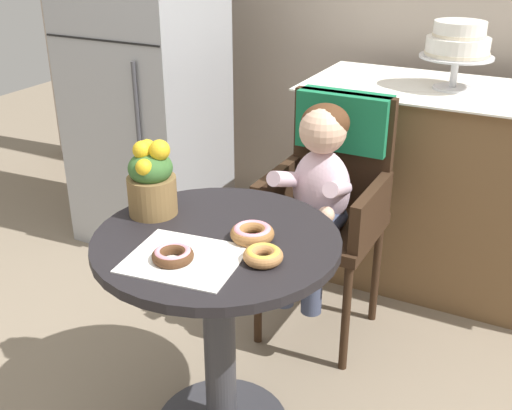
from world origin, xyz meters
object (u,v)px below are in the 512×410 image
seated_child (318,183)px  donut_front (263,255)px  tiered_cake_stand (458,44)px  wicker_chair (333,178)px  refrigerator (146,74)px  donut_mid (252,233)px  flower_vase (152,180)px  cafe_table (218,299)px  donut_side (173,255)px

seated_child → donut_front: (0.11, -0.66, 0.06)m
donut_front → tiered_cake_stand: 1.42m
wicker_chair → refrigerator: bearing=162.2°
wicker_chair → donut_mid: size_ratio=7.60×
donut_mid → flower_vase: bearing=177.3°
cafe_table → tiered_cake_stand: size_ratio=2.40×
donut_front → donut_side: 0.24m
donut_side → refrigerator: bearing=128.6°
refrigerator → donut_front: bearing=-43.4°
wicker_chair → donut_front: size_ratio=8.82×
flower_vase → refrigerator: (-0.80, 1.05, 0.02)m
donut_front → flower_vase: size_ratio=0.45×
flower_vase → tiered_cake_stand: (0.63, 1.25, 0.25)m
refrigerator → flower_vase: bearing=-52.9°
wicker_chair → tiered_cake_stand: size_ratio=3.18×
donut_side → flower_vase: bearing=135.0°
wicker_chair → donut_mid: bearing=-88.2°
cafe_table → donut_mid: size_ratio=5.73×
donut_side → flower_vase: size_ratio=0.47×
cafe_table → donut_mid: bearing=17.3°
donut_front → tiered_cake_stand: tiered_cake_stand is taller
seated_child → tiered_cake_stand: tiered_cake_stand is taller
wicker_chair → refrigerator: size_ratio=0.56×
cafe_table → refrigerator: 1.56m
seated_child → tiered_cake_stand: bearing=66.6°
donut_mid → refrigerator: 1.57m
tiered_cake_stand → donut_side: bearing=-105.5°
wicker_chair → donut_mid: 0.73m
donut_front → tiered_cake_stand: (0.19, 1.37, 0.34)m
cafe_table → donut_front: donut_front is taller
wicker_chair → seated_child: size_ratio=1.31×
cafe_table → wicker_chair: wicker_chair is taller
refrigerator → cafe_table: bearing=-46.3°
donut_mid → tiered_cake_stand: tiered_cake_stand is taller
tiered_cake_stand → donut_mid: bearing=-102.3°
seated_child → donut_front: bearing=-80.4°
seated_child → donut_mid: 0.57m
wicker_chair → flower_vase: (-0.32, -0.70, 0.19)m
cafe_table → flower_vase: bearing=169.3°
seated_child → donut_mid: (0.03, -0.56, 0.06)m
wicker_chair → tiered_cake_stand: bearing=60.4°
cafe_table → donut_side: size_ratio=6.37×
donut_mid → flower_vase: 0.36m
donut_mid → donut_side: size_ratio=1.11×
wicker_chair → donut_side: bearing=-96.8°
donut_mid → refrigerator: refrigerator is taller
cafe_table → seated_child: 0.62m
wicker_chair → cafe_table: bearing=-95.9°
wicker_chair → tiered_cake_stand: (0.31, 0.55, 0.45)m
cafe_table → refrigerator: (-1.05, 1.10, 0.34)m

